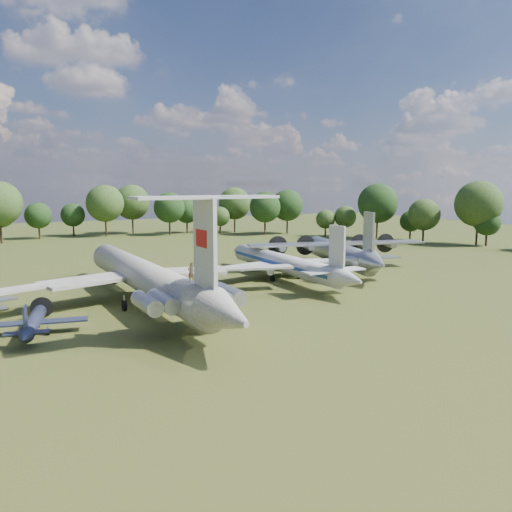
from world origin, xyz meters
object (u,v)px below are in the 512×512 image
an12_transport (339,256)px  person_on_il62 (191,272)px  small_prop_west (34,325)px  il62_airliner (145,283)px  tu104_jet (283,267)px

an12_transport → person_on_il62: bearing=-130.5°
an12_transport → small_prop_west: 53.31m
small_prop_west → il62_airliner: bearing=42.2°
tu104_jet → small_prop_west: tu104_jet is taller
il62_airliner → small_prop_west: size_ratio=3.98×
small_prop_west → person_on_il62: bearing=-16.2°
an12_transport → il62_airliner: bearing=-150.4°
tu104_jet → person_on_il62: (-23.14, -21.35, 4.39)m
il62_airliner → an12_transport: size_ratio=1.56×
tu104_jet → il62_airliner: bearing=-165.5°
il62_airliner → person_on_il62: bearing=-90.0°
tu104_jet → small_prop_west: 39.65m
person_on_il62 → il62_airliner: bearing=-101.2°
tu104_jet → an12_transport: 13.74m
small_prop_west → person_on_il62: person_on_il62 is taller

